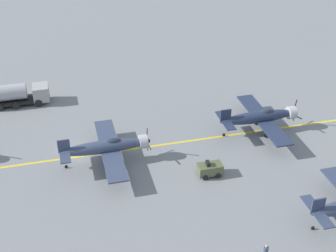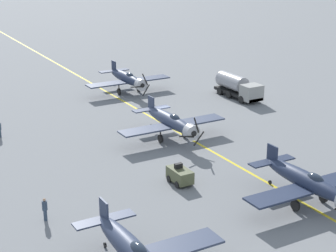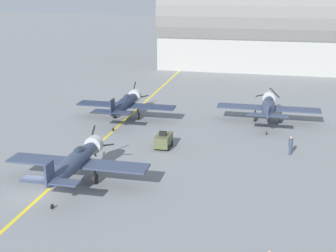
# 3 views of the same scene
# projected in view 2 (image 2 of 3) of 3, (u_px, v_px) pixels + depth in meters

# --- Properties ---
(ground_plane) EXTENTS (400.00, 400.00, 0.00)m
(ground_plane) POSITION_uv_depth(u_px,v_px,m) (170.00, 128.00, 63.77)
(ground_plane) COLOR slate
(taxiway_stripe) EXTENTS (0.30, 160.00, 0.01)m
(taxiway_stripe) POSITION_uv_depth(u_px,v_px,m) (170.00, 128.00, 63.77)
(taxiway_stripe) COLOR yellow
(taxiway_stripe) RESTS_ON ground
(airplane_mid_center) EXTENTS (12.00, 9.98, 3.73)m
(airplane_mid_center) POSITION_uv_depth(u_px,v_px,m) (171.00, 121.00, 59.47)
(airplane_mid_center) COLOR #353F59
(airplane_mid_center) RESTS_ON ground
(airplane_far_center) EXTENTS (12.00, 9.98, 3.76)m
(airplane_far_center) POSITION_uv_depth(u_px,v_px,m) (308.00, 182.00, 44.86)
(airplane_far_center) COLOR #232D47
(airplane_far_center) RESTS_ON ground
(airplane_near_center) EXTENTS (12.00, 9.98, 3.67)m
(airplane_near_center) POSITION_uv_depth(u_px,v_px,m) (128.00, 79.00, 77.34)
(airplane_near_center) COLOR #252F48
(airplane_near_center) RESTS_ON ground
(airplane_far_right) EXTENTS (12.00, 9.98, 3.65)m
(airplane_far_right) POSITION_uv_depth(u_px,v_px,m) (133.00, 252.00, 34.89)
(airplane_far_right) COLOR #313B55
(airplane_far_right) RESTS_ON ground
(fuel_tanker) EXTENTS (2.68, 8.00, 2.98)m
(fuel_tanker) POSITION_uv_depth(u_px,v_px,m) (238.00, 87.00, 75.05)
(fuel_tanker) COLOR black
(fuel_tanker) RESTS_ON ground
(tow_tractor) EXTENTS (1.57, 2.60, 1.79)m
(tow_tractor) POSITION_uv_depth(u_px,v_px,m) (180.00, 175.00, 49.16)
(tow_tractor) COLOR #515638
(tow_tractor) RESTS_ON ground
(ground_crew_walking) EXTENTS (0.41, 0.41, 1.87)m
(ground_crew_walking) POSITION_uv_depth(u_px,v_px,m) (45.00, 208.00, 42.65)
(ground_crew_walking) COLOR #334256
(ground_crew_walking) RESTS_ON ground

